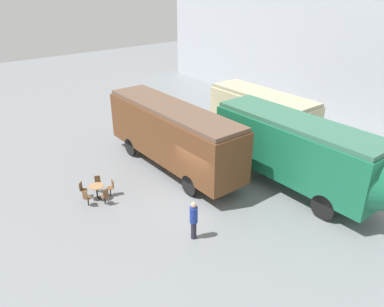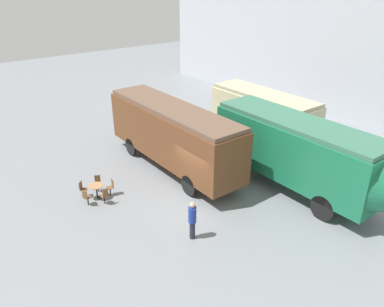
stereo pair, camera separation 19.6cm
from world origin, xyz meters
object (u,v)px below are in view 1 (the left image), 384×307
at_px(passenger_coach_vintage, 262,113).
at_px(cafe_table_near, 97,189).
at_px(passenger_coach_wooden, 172,133).
at_px(visitor_person, 194,219).
at_px(streamlined_locomotive, 308,154).
at_px(cafe_chair_0, 98,183).

xyz_separation_m(passenger_coach_vintage, cafe_table_near, (0.12, -12.10, -1.35)).
relative_size(passenger_coach_vintage, cafe_table_near, 10.24).
xyz_separation_m(passenger_coach_vintage, passenger_coach_wooden, (-0.28, -7.12, 0.29)).
bearing_deg(visitor_person, streamlined_locomotive, 84.74).
height_order(cafe_table_near, visitor_person, visitor_person).
relative_size(passenger_coach_vintage, cafe_chair_0, 8.82).
height_order(passenger_coach_vintage, cafe_chair_0, passenger_coach_vintage).
relative_size(cafe_table_near, visitor_person, 0.42).
bearing_deg(passenger_coach_wooden, cafe_table_near, -85.41).
relative_size(cafe_chair_0, visitor_person, 0.49).
bearing_deg(cafe_table_near, passenger_coach_vintage, 90.57).
xyz_separation_m(passenger_coach_vintage, streamlined_locomotive, (6.16, -3.51, 0.34)).
bearing_deg(cafe_chair_0, streamlined_locomotive, 80.03).
height_order(passenger_coach_vintage, passenger_coach_wooden, passenger_coach_wooden).
height_order(streamlined_locomotive, visitor_person, streamlined_locomotive).
height_order(cafe_table_near, cafe_chair_0, cafe_chair_0).
bearing_deg(streamlined_locomotive, cafe_table_near, -125.13).
xyz_separation_m(cafe_table_near, cafe_chair_0, (-0.65, 0.36, -0.05)).
bearing_deg(passenger_coach_wooden, cafe_chair_0, -93.13).
height_order(passenger_coach_vintage, streamlined_locomotive, streamlined_locomotive).
bearing_deg(passenger_coach_vintage, cafe_chair_0, -92.60).
distance_m(cafe_chair_0, visitor_person, 6.28).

